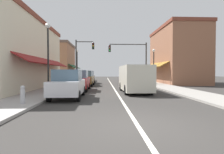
{
  "coord_description": "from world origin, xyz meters",
  "views": [
    {
      "loc": [
        -1.04,
        -5.54,
        1.64
      ],
      "look_at": [
        -0.19,
        12.66,
        1.12
      ],
      "focal_mm": 29.47,
      "sensor_mm": 36.0,
      "label": 1
    }
  ],
  "objects_px": {
    "street_lamp_right_mid": "(154,61)",
    "street_lamp_left_far": "(77,60)",
    "parked_car_far_left": "(88,77)",
    "parked_car_second_left": "(78,81)",
    "van_in_lane": "(134,78)",
    "parked_car_nearest_left": "(68,84)",
    "fire_hydrant": "(23,95)",
    "traffic_signal_mast_arm": "(133,56)",
    "parked_car_third_left": "(86,78)",
    "traffic_signal_left_corner": "(82,55)",
    "street_lamp_left_near": "(48,47)"
  },
  "relations": [
    {
      "from": "parked_car_third_left",
      "to": "street_lamp_left_near",
      "type": "height_order",
      "value": "street_lamp_left_near"
    },
    {
      "from": "traffic_signal_mast_arm",
      "to": "street_lamp_left_far",
      "type": "relative_size",
      "value": 1.1
    },
    {
      "from": "fire_hydrant",
      "to": "parked_car_second_left",
      "type": "bearing_deg",
      "value": 76.57
    },
    {
      "from": "parked_car_third_left",
      "to": "street_lamp_right_mid",
      "type": "bearing_deg",
      "value": 5.48
    },
    {
      "from": "parked_car_nearest_left",
      "to": "street_lamp_right_mid",
      "type": "relative_size",
      "value": 0.93
    },
    {
      "from": "parked_car_third_left",
      "to": "traffic_signal_left_corner",
      "type": "xyz_separation_m",
      "value": [
        -0.91,
        4.03,
        3.04
      ]
    },
    {
      "from": "street_lamp_left_far",
      "to": "fire_hydrant",
      "type": "distance_m",
      "value": 20.1
    },
    {
      "from": "parked_car_third_left",
      "to": "street_lamp_left_far",
      "type": "distance_m",
      "value": 8.0
    },
    {
      "from": "street_lamp_left_far",
      "to": "fire_hydrant",
      "type": "height_order",
      "value": "street_lamp_left_far"
    },
    {
      "from": "parked_car_second_left",
      "to": "traffic_signal_mast_arm",
      "type": "height_order",
      "value": "traffic_signal_mast_arm"
    },
    {
      "from": "street_lamp_left_far",
      "to": "parked_car_far_left",
      "type": "bearing_deg",
      "value": -55.3
    },
    {
      "from": "traffic_signal_left_corner",
      "to": "parked_car_far_left",
      "type": "bearing_deg",
      "value": 30.31
    },
    {
      "from": "parked_car_far_left",
      "to": "fire_hydrant",
      "type": "bearing_deg",
      "value": -96.49
    },
    {
      "from": "traffic_signal_left_corner",
      "to": "street_lamp_left_near",
      "type": "height_order",
      "value": "traffic_signal_left_corner"
    },
    {
      "from": "traffic_signal_left_corner",
      "to": "traffic_signal_mast_arm",
      "type": "bearing_deg",
      "value": -5.62
    },
    {
      "from": "street_lamp_left_far",
      "to": "traffic_signal_left_corner",
      "type": "bearing_deg",
      "value": -71.55
    },
    {
      "from": "parked_car_nearest_left",
      "to": "traffic_signal_mast_arm",
      "type": "bearing_deg",
      "value": 64.8
    },
    {
      "from": "traffic_signal_mast_arm",
      "to": "street_lamp_left_near",
      "type": "relative_size",
      "value": 1.13
    },
    {
      "from": "parked_car_second_left",
      "to": "street_lamp_left_near",
      "type": "height_order",
      "value": "street_lamp_left_near"
    },
    {
      "from": "traffic_signal_left_corner",
      "to": "street_lamp_left_far",
      "type": "distance_m",
      "value": 3.5
    },
    {
      "from": "parked_car_third_left",
      "to": "traffic_signal_mast_arm",
      "type": "xyz_separation_m",
      "value": [
        6.09,
        3.34,
        2.97
      ]
    },
    {
      "from": "street_lamp_right_mid",
      "to": "street_lamp_left_far",
      "type": "height_order",
      "value": "street_lamp_left_far"
    },
    {
      "from": "parked_car_far_left",
      "to": "van_in_lane",
      "type": "xyz_separation_m",
      "value": [
        4.6,
        -11.59,
        0.27
      ]
    },
    {
      "from": "parked_car_nearest_left",
      "to": "street_lamp_left_far",
      "type": "distance_m",
      "value": 17.64
    },
    {
      "from": "traffic_signal_mast_arm",
      "to": "parked_car_nearest_left",
      "type": "bearing_deg",
      "value": -114.87
    },
    {
      "from": "van_in_lane",
      "to": "fire_hydrant",
      "type": "xyz_separation_m",
      "value": [
        -6.32,
        -5.51,
        -0.6
      ]
    },
    {
      "from": "parked_car_third_left",
      "to": "street_lamp_left_far",
      "type": "xyz_separation_m",
      "value": [
        -2.01,
        7.32,
        2.53
      ]
    },
    {
      "from": "parked_car_second_left",
      "to": "van_in_lane",
      "type": "height_order",
      "value": "van_in_lane"
    },
    {
      "from": "parked_car_nearest_left",
      "to": "van_in_lane",
      "type": "distance_m",
      "value": 5.52
    },
    {
      "from": "street_lamp_right_mid",
      "to": "fire_hydrant",
      "type": "relative_size",
      "value": 5.06
    },
    {
      "from": "parked_car_nearest_left",
      "to": "street_lamp_right_mid",
      "type": "bearing_deg",
      "value": 51.71
    },
    {
      "from": "parked_car_second_left",
      "to": "street_lamp_left_near",
      "type": "bearing_deg",
      "value": -117.38
    },
    {
      "from": "parked_car_third_left",
      "to": "fire_hydrant",
      "type": "bearing_deg",
      "value": -96.9
    },
    {
      "from": "van_in_lane",
      "to": "traffic_signal_left_corner",
      "type": "height_order",
      "value": "traffic_signal_left_corner"
    },
    {
      "from": "parked_car_second_left",
      "to": "van_in_lane",
      "type": "bearing_deg",
      "value": -18.96
    },
    {
      "from": "street_lamp_right_mid",
      "to": "parked_car_far_left",
      "type": "bearing_deg",
      "value": 154.66
    },
    {
      "from": "parked_car_nearest_left",
      "to": "fire_hydrant",
      "type": "relative_size",
      "value": 4.72
    },
    {
      "from": "parked_car_third_left",
      "to": "traffic_signal_mast_arm",
      "type": "bearing_deg",
      "value": 30.0
    },
    {
      "from": "parked_car_far_left",
      "to": "parked_car_third_left",
      "type": "bearing_deg",
      "value": -89.85
    },
    {
      "from": "van_in_lane",
      "to": "traffic_signal_left_corner",
      "type": "bearing_deg",
      "value": 115.04
    },
    {
      "from": "traffic_signal_mast_arm",
      "to": "parked_car_third_left",
      "type": "bearing_deg",
      "value": -151.21
    },
    {
      "from": "street_lamp_left_near",
      "to": "parked_car_second_left",
      "type": "bearing_deg",
      "value": 62.8
    },
    {
      "from": "parked_car_second_left",
      "to": "traffic_signal_mast_arm",
      "type": "xyz_separation_m",
      "value": [
        6.19,
        8.83,
        2.97
      ]
    },
    {
      "from": "parked_car_far_left",
      "to": "fire_hydrant",
      "type": "distance_m",
      "value": 17.18
    },
    {
      "from": "parked_car_far_left",
      "to": "street_lamp_left_far",
      "type": "xyz_separation_m",
      "value": [
        -1.94,
        2.79,
        2.53
      ]
    },
    {
      "from": "parked_car_nearest_left",
      "to": "traffic_signal_left_corner",
      "type": "distance_m",
      "value": 14.42
    },
    {
      "from": "van_in_lane",
      "to": "street_lamp_right_mid",
      "type": "bearing_deg",
      "value": 63.42
    },
    {
      "from": "parked_car_third_left",
      "to": "street_lamp_left_near",
      "type": "xyz_separation_m",
      "value": [
        -1.73,
        -8.66,
        2.46
      ]
    },
    {
      "from": "parked_car_nearest_left",
      "to": "van_in_lane",
      "type": "relative_size",
      "value": 0.79
    },
    {
      "from": "parked_car_third_left",
      "to": "traffic_signal_left_corner",
      "type": "relative_size",
      "value": 0.68
    }
  ]
}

